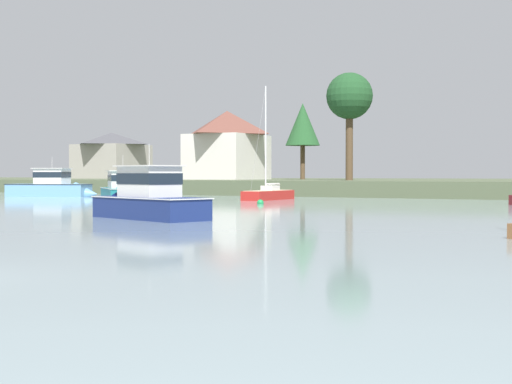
{
  "coord_description": "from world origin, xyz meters",
  "views": [
    {
      "loc": [
        14.57,
        -10.6,
        2.26
      ],
      "look_at": [
        -8.72,
        33.39,
        1.09
      ],
      "focal_mm": 52.46,
      "sensor_mm": 36.0,
      "label": 1
    }
  ],
  "objects": [
    {
      "name": "mooring_buoy_green",
      "position": [
        -11.84,
        40.0,
        0.09
      ],
      "size": [
        0.51,
        0.51,
        0.56
      ],
      "color": "#1E8C47",
      "rests_on": "ground"
    },
    {
      "name": "cottage_near_water",
      "position": [
        -35.02,
        74.9,
        6.28
      ],
      "size": [
        8.89,
        10.5,
        9.05
      ],
      "color": "silver",
      "rests_on": "far_shore_bank"
    },
    {
      "name": "cottage_hillside",
      "position": [
        -63.39,
        86.19,
        5.45
      ],
      "size": [
        10.3,
        10.32,
        7.47
      ],
      "color": "#9E998E",
      "rests_on": "far_shore_bank"
    },
    {
      "name": "sailboat_red",
      "position": [
        -15.55,
        48.7,
        0.23
      ],
      "size": [
        1.88,
        6.91,
        10.63
      ],
      "color": "#B2231E",
      "rests_on": "ground"
    },
    {
      "name": "cruiser_navy",
      "position": [
        -8.62,
        20.68,
        0.67
      ],
      "size": [
        8.45,
        5.05,
        4.69
      ],
      "color": "navy",
      "rests_on": "ground"
    },
    {
      "name": "cruiser_skyblue",
      "position": [
        -39.06,
        47.11,
        0.67
      ],
      "size": [
        10.04,
        4.88,
        4.93
      ],
      "color": "#669ECC",
      "rests_on": "ground"
    },
    {
      "name": "shore_tree_far_left",
      "position": [
        -15.73,
        69.27,
        10.95
      ],
      "size": [
        5.28,
        5.28,
        12.2
      ],
      "color": "brown",
      "rests_on": "far_shore_bank"
    },
    {
      "name": "cruiser_teal",
      "position": [
        -24.2,
        39.07,
        0.57
      ],
      "size": [
        8.2,
        8.16,
        4.86
      ],
      "color": "#196B70",
      "rests_on": "ground"
    },
    {
      "name": "shore_tree_center_right",
      "position": [
        -26.32,
        79.89,
        8.82
      ],
      "size": [
        4.59,
        4.59,
        10.11
      ],
      "color": "brown",
      "rests_on": "far_shore_bank"
    }
  ]
}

